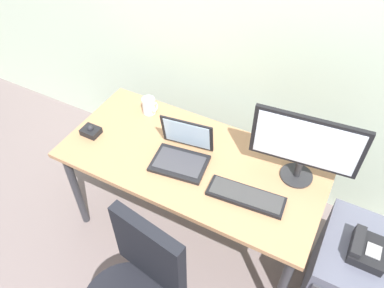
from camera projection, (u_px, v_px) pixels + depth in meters
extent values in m
plane|color=slate|center=(192.00, 227.00, 2.71)|extent=(8.00, 8.00, 0.00)
cube|color=#A57650|center=(192.00, 160.00, 2.21)|extent=(1.54, 0.73, 0.03)
cylinder|color=#2D2D33|center=(76.00, 190.00, 2.51)|extent=(0.05, 0.05, 0.70)
cylinder|color=#2D2D33|center=(282.00, 288.00, 2.04)|extent=(0.05, 0.05, 0.70)
cylinder|color=#2D2D33|center=(129.00, 134.00, 2.89)|extent=(0.05, 0.05, 0.70)
cylinder|color=#2D2D33|center=(312.00, 206.00, 2.42)|extent=(0.05, 0.05, 0.70)
cube|color=#525566|center=(349.00, 277.00, 2.13)|extent=(0.42, 0.52, 0.60)
cube|color=black|center=(368.00, 251.00, 1.88)|extent=(0.17, 0.20, 0.06)
cube|color=black|center=(358.00, 241.00, 1.87)|extent=(0.05, 0.18, 0.04)
cube|color=gray|center=(374.00, 251.00, 1.85)|extent=(0.07, 0.08, 0.01)
cube|color=black|center=(149.00, 251.00, 1.77)|extent=(0.40, 0.12, 0.42)
cylinder|color=#262628|center=(296.00, 175.00, 2.10)|extent=(0.18, 0.18, 0.01)
cylinder|color=#262628|center=(298.00, 169.00, 2.06)|extent=(0.04, 0.04, 0.10)
cube|color=black|center=(306.00, 142.00, 1.91)|extent=(0.56, 0.08, 0.31)
cube|color=silver|center=(306.00, 144.00, 1.90)|extent=(0.52, 0.06, 0.28)
cube|color=black|center=(246.00, 196.00, 1.99)|extent=(0.42, 0.17, 0.02)
cube|color=#353535|center=(246.00, 195.00, 1.98)|extent=(0.39, 0.15, 0.01)
cube|color=black|center=(179.00, 163.00, 2.16)|extent=(0.34, 0.26, 0.02)
cube|color=#38383D|center=(179.00, 162.00, 2.15)|extent=(0.29, 0.20, 0.00)
cube|color=black|center=(187.00, 134.00, 2.16)|extent=(0.31, 0.09, 0.22)
cube|color=silver|center=(187.00, 134.00, 2.15)|extent=(0.28, 0.08, 0.19)
cube|color=black|center=(91.00, 131.00, 2.33)|extent=(0.11, 0.09, 0.04)
sphere|color=#232328|center=(90.00, 128.00, 2.31)|extent=(0.04, 0.04, 0.04)
cylinder|color=silver|center=(149.00, 106.00, 2.45)|extent=(0.08, 0.08, 0.11)
torus|color=silver|center=(155.00, 107.00, 2.43)|extent=(0.01, 0.07, 0.07)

